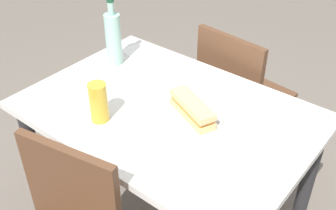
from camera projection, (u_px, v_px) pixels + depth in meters
The scene contains 8 objects.
dining_table at pixel (168, 133), 1.71m from camera, with size 1.14×0.79×0.75m.
chair_far at pixel (237, 95), 2.16m from camera, with size 0.44×0.44×0.88m.
plate_near at pixel (192, 117), 1.58m from camera, with size 0.24×0.24×0.01m, color silver.
baguette_sandwich_near at pixel (192, 109), 1.56m from camera, with size 0.24×0.16×0.07m.
knife_near at pixel (202, 110), 1.60m from camera, with size 0.18×0.05×0.01m.
water_bottle at pixel (113, 38), 1.87m from camera, with size 0.07×0.07×0.32m.
beer_glass at pixel (99, 102), 1.54m from camera, with size 0.07×0.07×0.16m, color gold.
paper_napkin at pixel (139, 51), 2.03m from camera, with size 0.14×0.14×0.00m, color white.
Camera 1 is at (0.83, -1.03, 1.72)m, focal length 44.06 mm.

